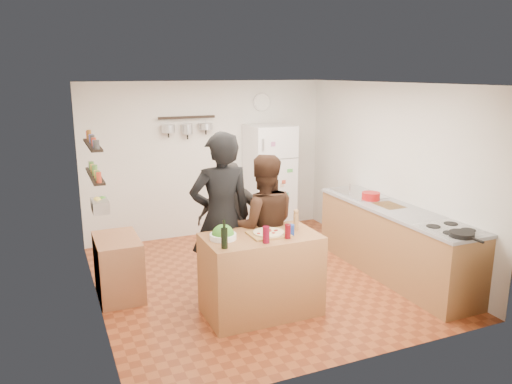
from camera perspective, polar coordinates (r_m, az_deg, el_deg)
name	(u,v)px	position (r m, az deg, el deg)	size (l,w,h in m)	color
room_shell	(247,180)	(6.57, -0.99, 1.39)	(4.20, 4.20, 4.20)	brown
prep_island	(261,274)	(5.59, 0.58, -9.40)	(1.25, 0.72, 0.91)	#A46E3C
pizza_board	(269,234)	(5.44, 1.45, -4.83)	(0.42, 0.34, 0.02)	olive
pizza	(269,232)	(5.43, 1.45, -4.64)	(0.34, 0.34, 0.02)	beige
salad_bowl	(223,236)	(5.32, -3.79, -5.09)	(0.29, 0.29, 0.06)	white
wine_bottle	(224,238)	(5.03, -3.63, -5.30)	(0.07, 0.07, 0.21)	black
wine_glass_near	(266,235)	(5.17, 1.16, -4.90)	(0.07, 0.07, 0.18)	#580719
wine_glass_far	(288,231)	(5.32, 3.64, -4.51)	(0.06, 0.06, 0.15)	#52070E
pepper_mill	(296,221)	(5.63, 4.59, -3.34)	(0.06, 0.06, 0.19)	olive
salt_canister	(291,230)	(5.43, 4.01, -4.34)	(0.07, 0.07, 0.12)	navy
person_left	(221,218)	(5.74, -4.00, -3.01)	(0.73, 0.48, 2.00)	black
person_center	(263,226)	(5.90, 0.81, -3.96)	(0.84, 0.65, 1.72)	black
person_back	(233,221)	(6.45, -2.68, -3.28)	(0.90, 0.37, 1.54)	#292625
counter_run	(394,242)	(6.85, 15.47, -5.56)	(0.63, 2.63, 0.90)	#9E7042
stove_top	(450,229)	(6.04, 21.34, -4.00)	(0.60, 0.62, 0.02)	white
skillet	(462,234)	(5.79, 22.46, -4.49)	(0.26, 0.26, 0.05)	black
sink	(358,194)	(7.37, 11.62, -0.22)	(0.50, 0.80, 0.03)	silver
cutting_board	(389,206)	(6.83, 14.94, -1.54)	(0.30, 0.40, 0.02)	brown
red_bowl	(371,196)	(7.04, 12.99, -0.46)	(0.25, 0.25, 0.10)	#A61313
fridge	(270,180)	(8.24, 1.55, 1.40)	(0.70, 0.68, 1.80)	white
wall_clock	(262,102)	(8.37, 0.65, 10.25)	(0.30, 0.30, 0.03)	silver
spice_shelf_lower	(95,176)	(5.89, -17.94, 1.78)	(0.12, 1.00, 0.03)	black
spice_shelf_upper	(92,145)	(5.83, -18.19, 5.15)	(0.12, 1.00, 0.03)	black
produce_basket	(100,205)	(5.97, -17.41, -1.48)	(0.18, 0.35, 0.14)	silver
side_table	(118,267)	(6.25, -15.44, -8.27)	(0.50, 0.80, 0.73)	#A46945
pot_rack	(187,117)	(7.87, -7.90, 8.45)	(0.90, 0.04, 0.04)	black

